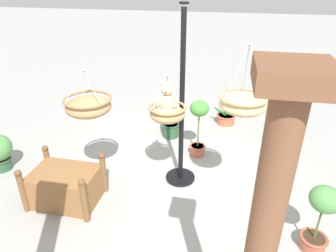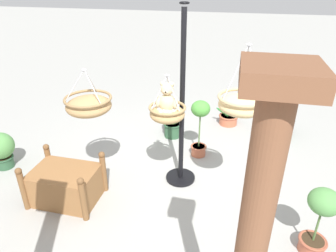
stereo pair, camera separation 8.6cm
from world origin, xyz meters
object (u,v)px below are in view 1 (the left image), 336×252
Objects in this scene: display_pole_central at (181,133)px; potted_plant_trailing_ivy at (321,216)px; teddy_bear at (167,100)px; hanging_basket_right_low at (88,105)px; hanging_basket_with_teddy at (167,113)px; potted_plant_bushy_green at (282,122)px; potted_plant_conical_shrub at (171,121)px; wooden_planter_box at (66,185)px; hanging_basket_left_high at (243,103)px; potted_plant_tall_leafy at (226,118)px; potted_plant_flowering_red at (199,124)px.

display_pole_central is 1.99m from potted_plant_trailing_ivy.
hanging_basket_right_low is at bearing 7.93° from teddy_bear.
hanging_basket_with_teddy is at bearing -22.68° from potted_plant_trailing_ivy.
potted_plant_bushy_green is 2.79m from potted_plant_trailing_ivy.
hanging_basket_right_low is at bearing -12.02° from potted_plant_trailing_ivy.
potted_plant_trailing_ivy is at bearing 132.04° from potted_plant_conical_shrub.
potted_plant_conical_shrub is at bearing -47.96° from potted_plant_trailing_ivy.
teddy_bear is at bearing -22.11° from potted_plant_trailing_ivy.
hanging_basket_with_teddy is 1.70m from wooden_planter_box.
potted_plant_bushy_green is at bearing -167.15° from potted_plant_conical_shrub.
hanging_basket_left_high is 0.82× the size of wooden_planter_box.
hanging_basket_right_low is at bearing -128.15° from wooden_planter_box.
teddy_bear is at bearing 47.98° from potted_plant_bushy_green.
hanging_basket_right_low is 3.25m from potted_plant_tall_leafy.
display_pole_central is 2.93× the size of potted_plant_trailing_ivy.
potted_plant_conical_shrub is at bearing -117.14° from wooden_planter_box.
potted_plant_trailing_ivy is at bearing 157.32° from hanging_basket_with_teddy.
display_pole_central is 4.84× the size of potted_plant_bushy_green.
hanging_basket_left_high is at bearing 163.40° from hanging_basket_with_teddy.
display_pole_central is at bearing 76.15° from potted_plant_flowering_red.
hanging_basket_with_teddy is 2.12m from potted_plant_trailing_ivy.
teddy_bear reaches higher than potted_plant_conical_shrub.
display_pole_central is at bearing 46.32° from potted_plant_bushy_green.
hanging_basket_with_teddy is 0.63× the size of potted_plant_flowering_red.
potted_plant_trailing_ivy is at bearing 157.89° from teddy_bear.
display_pole_central reaches higher than potted_plant_tall_leafy.
display_pole_central is at bearing -151.59° from wooden_planter_box.
hanging_basket_with_teddy is 2.88m from potted_plant_bushy_green.
potted_plant_conical_shrub is at bearing -81.22° from teddy_bear.
hanging_basket_with_teddy is 1.00m from hanging_basket_left_high.
teddy_bear is 0.42× the size of potted_plant_flowering_red.
hanging_basket_with_teddy is 1.20× the size of potted_plant_bushy_green.
potted_plant_bushy_green is 2.13m from potted_plant_conical_shrub.
hanging_basket_with_teddy is 0.94× the size of potted_plant_conical_shrub.
hanging_basket_left_high is 2.92m from potted_plant_tall_leafy.
potted_plant_bushy_green is at bearing -111.95° from hanging_basket_left_high.
potted_plant_tall_leafy is (0.13, -2.56, -1.40)m from hanging_basket_left_high.
potted_plant_tall_leafy is at bearing -107.18° from display_pole_central.
hanging_basket_left_high is 1.17× the size of potted_plant_conical_shrub.
teddy_bear is 1.02m from hanging_basket_right_low.
hanging_basket_left_high reaches higher than hanging_basket_with_teddy.
wooden_planter_box is at bearing 53.57° from potted_plant_tall_leafy.
display_pole_central reaches higher than hanging_basket_right_low.
potted_plant_conical_shrub is at bearing -44.28° from potted_plant_flowering_red.
potted_plant_bushy_green is at bearing -132.02° from teddy_bear.
potted_plant_conical_shrub is (0.24, -1.54, -0.88)m from hanging_basket_with_teddy.
hanging_basket_left_high is at bearing 164.65° from teddy_bear.
potted_plant_bushy_green is (-1.05, 0.28, 0.13)m from potted_plant_tall_leafy.
wooden_planter_box is 3.16m from potted_plant_trailing_ivy.
potted_plant_tall_leafy is at bearing -14.71° from potted_plant_bushy_green.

